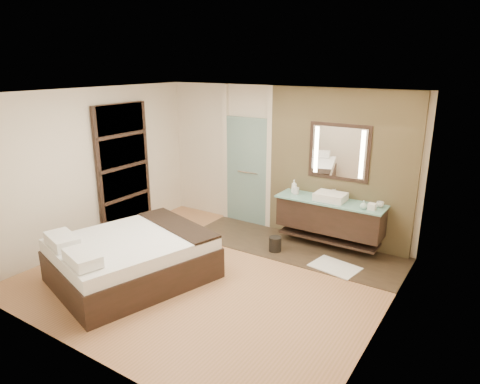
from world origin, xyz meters
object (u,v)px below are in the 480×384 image
Objects in this scene: vanity at (330,216)px; waste_bin at (275,244)px; mirror_unit at (339,152)px; bed at (132,258)px.

vanity is 1.05m from waste_bin.
waste_bin is (-0.69, -0.89, -1.52)m from mirror_unit.
vanity reaches higher than bed.
vanity is 7.07× the size of waste_bin.
vanity is 1.10m from mirror_unit.
bed is 2.40m from waste_bin.
vanity is 0.74× the size of bed.
mirror_unit is 1.89m from waste_bin.
mirror_unit reaches higher than vanity.
mirror_unit is at bearing 90.00° from vanity.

